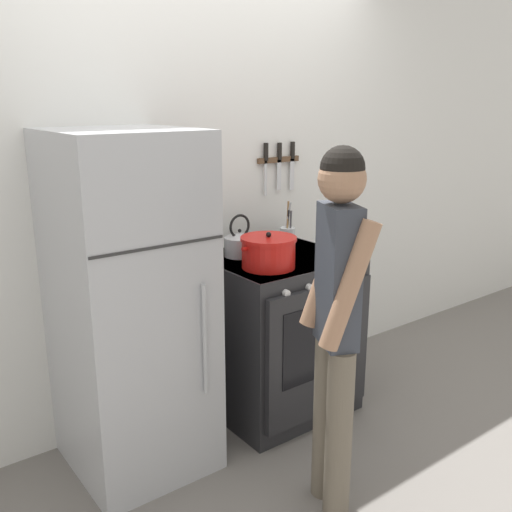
% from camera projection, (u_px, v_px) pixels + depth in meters
% --- Properties ---
extents(ground_plane, '(14.00, 14.00, 0.00)m').
position_uv_depth(ground_plane, '(203.00, 396.00, 3.50)').
color(ground_plane, slate).
extents(wall_back, '(10.00, 0.06, 2.55)m').
position_uv_depth(wall_back, '(195.00, 189.00, 3.18)').
color(wall_back, silver).
rests_on(wall_back, ground_plane).
extents(refrigerator, '(0.62, 0.69, 1.64)m').
position_uv_depth(refrigerator, '(130.00, 306.00, 2.68)').
color(refrigerator, '#B7BABF').
rests_on(refrigerator, ground_plane).
extents(stove_range, '(0.76, 0.72, 0.91)m').
position_uv_depth(stove_range, '(280.00, 333.00, 3.26)').
color(stove_range, '#232326').
rests_on(stove_range, ground_plane).
extents(dutch_oven_pot, '(0.33, 0.29, 0.19)m').
position_uv_depth(dutch_oven_pot, '(268.00, 252.00, 2.94)').
color(dutch_oven_pot, red).
rests_on(dutch_oven_pot, stove_range).
extents(tea_kettle, '(0.22, 0.17, 0.24)m').
position_uv_depth(tea_kettle, '(240.00, 243.00, 3.16)').
color(tea_kettle, silver).
rests_on(tea_kettle, stove_range).
extents(utensil_jar, '(0.09, 0.09, 0.27)m').
position_uv_depth(utensil_jar, '(287.00, 235.00, 3.37)').
color(utensil_jar, silver).
rests_on(utensil_jar, stove_range).
extents(person, '(0.34, 0.39, 1.59)m').
position_uv_depth(person, '(337.00, 315.00, 2.33)').
color(person, '#6B6051').
rests_on(person, ground_plane).
extents(wall_knife_strip, '(0.31, 0.03, 0.31)m').
position_uv_depth(wall_knife_strip, '(279.00, 160.00, 3.44)').
color(wall_knife_strip, brown).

